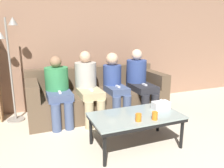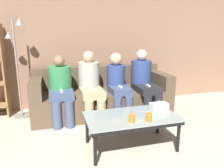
{
  "view_description": "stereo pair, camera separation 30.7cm",
  "coord_description": "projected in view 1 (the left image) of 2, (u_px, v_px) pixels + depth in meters",
  "views": [
    {
      "loc": [
        -1.11,
        -0.51,
        1.38
      ],
      "look_at": [
        0.0,
        2.26,
        0.65
      ],
      "focal_mm": 35.0,
      "sensor_mm": 36.0,
      "label": 1
    },
    {
      "loc": [
        -0.82,
        -0.61,
        1.38
      ],
      "look_at": [
        0.0,
        2.26,
        0.65
      ],
      "focal_mm": 35.0,
      "sensor_mm": 36.0,
      "label": 2
    }
  ],
  "objects": [
    {
      "name": "wall_back",
      "position": [
        88.0,
        35.0,
        3.98
      ],
      "size": [
        12.0,
        0.06,
        2.6
      ],
      "color": "#9E755B",
      "rests_on": "ground_plane"
    },
    {
      "name": "couch",
      "position": [
        98.0,
        96.0,
        3.76
      ],
      "size": [
        2.29,
        0.87,
        0.77
      ],
      "color": "brown",
      "rests_on": "ground_plane"
    },
    {
      "name": "coffee_table",
      "position": [
        136.0,
        118.0,
        2.61
      ],
      "size": [
        1.08,
        0.6,
        0.41
      ],
      "color": "#8C9E99",
      "rests_on": "ground_plane"
    },
    {
      "name": "cup_near_left",
      "position": [
        155.0,
        116.0,
        2.45
      ],
      "size": [
        0.06,
        0.06,
        0.09
      ],
      "color": "orange",
      "rests_on": "coffee_table"
    },
    {
      "name": "cup_near_right",
      "position": [
        138.0,
        117.0,
        2.41
      ],
      "size": [
        0.07,
        0.07,
        0.09
      ],
      "color": "orange",
      "rests_on": "coffee_table"
    },
    {
      "name": "tissue_box",
      "position": [
        161.0,
        105.0,
        2.79
      ],
      "size": [
        0.22,
        0.12,
        0.13
      ],
      "color": "white",
      "rests_on": "coffee_table"
    },
    {
      "name": "standing_lamp",
      "position": [
        11.0,
        59.0,
        3.25
      ],
      "size": [
        0.31,
        0.26,
        1.58
      ],
      "color": "gray",
      "rests_on": "ground_plane"
    },
    {
      "name": "seated_person_left_end",
      "position": [
        58.0,
        88.0,
        3.27
      ],
      "size": [
        0.35,
        0.64,
        1.02
      ],
      "color": "#47567A",
      "rests_on": "ground_plane"
    },
    {
      "name": "seated_person_mid_left",
      "position": [
        88.0,
        84.0,
        3.42
      ],
      "size": [
        0.34,
        0.71,
        1.08
      ],
      "color": "tan",
      "rests_on": "ground_plane"
    },
    {
      "name": "seated_person_mid_right",
      "position": [
        115.0,
        83.0,
        3.59
      ],
      "size": [
        0.31,
        0.62,
        1.03
      ],
      "color": "#47567A",
      "rests_on": "ground_plane"
    },
    {
      "name": "seated_person_right_end",
      "position": [
        139.0,
        79.0,
        3.74
      ],
      "size": [
        0.35,
        0.73,
        1.08
      ],
      "color": "#28282D",
      "rests_on": "ground_plane"
    }
  ]
}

